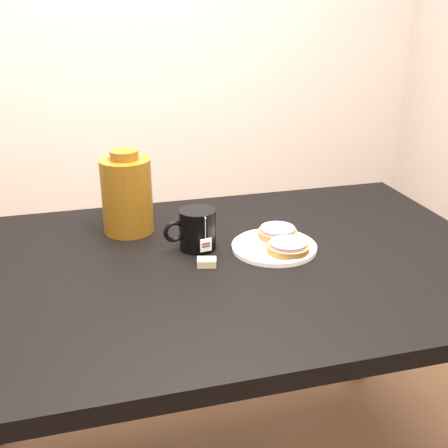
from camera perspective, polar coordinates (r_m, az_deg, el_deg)
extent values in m
cube|color=black|center=(1.37, -0.53, -4.56)|extent=(1.40, 0.90, 0.04)
cylinder|color=black|center=(2.09, 14.04, -6.84)|extent=(0.06, 0.06, 0.71)
cylinder|color=white|center=(1.43, 5.11, -2.35)|extent=(0.21, 0.21, 0.01)
torus|color=white|center=(1.43, 5.12, -2.13)|extent=(0.21, 0.21, 0.01)
cylinder|color=brown|center=(1.47, 5.45, -0.99)|extent=(0.13, 0.13, 0.02)
cylinder|color=#9F7EAA|center=(1.46, 5.47, -0.50)|extent=(0.12, 0.12, 0.01)
cylinder|color=brown|center=(1.39, 6.52, -2.49)|extent=(0.14, 0.14, 0.02)
cylinder|color=#9F7EAA|center=(1.38, 6.54, -1.98)|extent=(0.12, 0.12, 0.01)
cylinder|color=black|center=(1.41, -2.70, -0.54)|extent=(0.11, 0.11, 0.10)
cylinder|color=black|center=(1.40, -2.73, 1.11)|extent=(0.08, 0.08, 0.00)
torus|color=black|center=(1.39, -5.08, -0.76)|extent=(0.06, 0.02, 0.06)
cylinder|color=beige|center=(1.36, -1.90, -0.38)|extent=(0.00, 0.00, 0.06)
cube|color=white|center=(1.38, -1.88, -2.12)|extent=(0.03, 0.01, 0.03)
cube|color=#C6B793|center=(1.34, -1.77, -3.91)|extent=(0.05, 0.04, 0.02)
cylinder|color=#56310B|center=(1.52, -9.83, 2.82)|extent=(0.15, 0.15, 0.20)
cylinder|color=#56310B|center=(1.49, -10.11, 6.92)|extent=(0.07, 0.07, 0.02)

